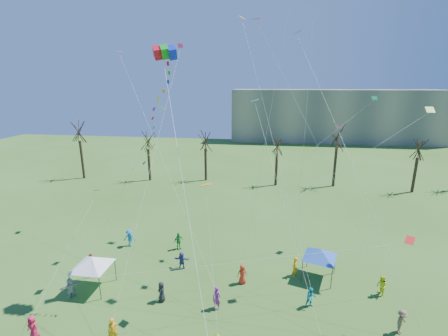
# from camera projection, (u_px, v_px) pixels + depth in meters

# --- Properties ---
(distant_building) EXTENTS (60.00, 14.00, 15.00)m
(distant_building) POSITION_uv_depth(u_px,v_px,m) (334.00, 116.00, 92.67)
(distant_building) COLOR gray
(distant_building) RESTS_ON ground
(bare_tree_row) EXTENTS (68.98, 7.81, 10.71)m
(bare_tree_row) POSITION_uv_depth(u_px,v_px,m) (255.00, 144.00, 51.71)
(bare_tree_row) COLOR black
(bare_tree_row) RESTS_ON ground
(big_box_kite) EXTENTS (3.81, 6.59, 20.48)m
(big_box_kite) POSITION_uv_depth(u_px,v_px,m) (161.00, 116.00, 22.11)
(big_box_kite) COLOR red
(big_box_kite) RESTS_ON ground
(canopy_tent_white) EXTENTS (3.91, 3.91, 2.93)m
(canopy_tent_white) POSITION_uv_depth(u_px,v_px,m) (92.00, 262.00, 25.45)
(canopy_tent_white) COLOR #3F3F44
(canopy_tent_white) RESTS_ON ground
(canopy_tent_blue) EXTENTS (3.56, 3.56, 2.79)m
(canopy_tent_blue) POSITION_uv_depth(u_px,v_px,m) (320.00, 253.00, 26.95)
(canopy_tent_blue) COLOR #3F3F44
(canopy_tent_blue) RESTS_ON ground
(festival_crowd) EXTENTS (26.38, 13.60, 1.85)m
(festival_crowd) POSITION_uv_depth(u_px,v_px,m) (213.00, 287.00, 24.87)
(festival_crowd) COLOR red
(festival_crowd) RESTS_ON ground
(small_kites_aloft) EXTENTS (30.06, 17.34, 34.57)m
(small_kites_aloft) POSITION_uv_depth(u_px,v_px,m) (260.00, 108.00, 24.98)
(small_kites_aloft) COLOR #F33A0C
(small_kites_aloft) RESTS_ON ground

